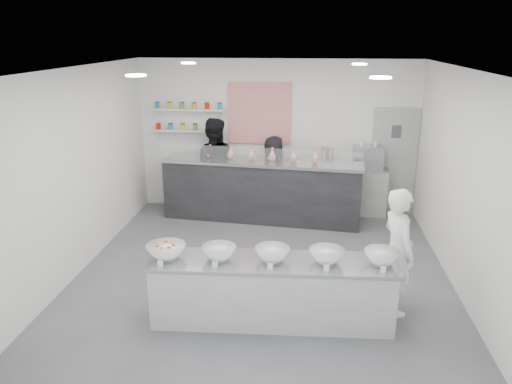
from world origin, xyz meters
TOP-DOWN VIEW (x-y plane):
  - floor at (0.00, 0.00)m, footprint 6.00×6.00m
  - ceiling at (0.00, 0.00)m, footprint 6.00×6.00m
  - back_wall at (0.00, 3.00)m, footprint 5.50×0.00m
  - left_wall at (-2.75, 0.00)m, footprint 0.00×6.00m
  - right_wall at (2.75, 0.00)m, footprint 0.00×6.00m
  - back_door at (2.30, 2.97)m, footprint 0.88×0.04m
  - pattern_panel at (-0.35, 2.98)m, footprint 1.25×0.03m
  - jar_shelf_lower at (-1.75, 2.90)m, footprint 1.45×0.22m
  - jar_shelf_upper at (-1.75, 2.90)m, footprint 1.45×0.22m
  - preserve_jars at (-1.75, 2.88)m, footprint 1.45×0.10m
  - downlight_0 at (-1.40, -1.00)m, footprint 0.24×0.24m
  - downlight_1 at (1.40, -1.00)m, footprint 0.24×0.24m
  - downlight_2 at (-1.40, 1.60)m, footprint 0.24×0.24m
  - downlight_3 at (1.40, 1.60)m, footprint 0.24×0.24m
  - prep_counter at (0.24, -1.29)m, footprint 3.05×0.81m
  - back_bar at (-0.23, 2.27)m, footprint 3.84×1.09m
  - sneeze_guard at (-0.27, 1.94)m, footprint 3.72×0.41m
  - espresso_ledge at (1.55, 2.78)m, footprint 1.27×0.41m
  - espresso_machine at (1.77, 2.78)m, footprint 0.56×0.39m
  - cup_stacks at (1.00, 2.78)m, footprint 0.27×0.24m
  - prep_bowls at (0.24, -1.29)m, footprint 3.04×0.65m
  - label_cards at (0.22, -1.82)m, footprint 2.66×0.04m
  - cookie_bags at (-0.23, 2.27)m, footprint 2.14×0.37m
  - woman_prep at (1.79, -0.86)m, footprint 0.57×0.70m
  - staff_left at (-1.22, 2.60)m, footprint 0.94×0.74m
  - staff_right at (-0.03, 2.60)m, footprint 0.80×0.54m

SIDE VIEW (x-z plane):
  - floor at x=0.00m, z-range 0.00..0.00m
  - prep_counter at x=0.24m, z-range 0.00..0.82m
  - espresso_ledge at x=1.55m, z-range 0.00..0.95m
  - back_bar at x=-0.23m, z-range 0.00..1.17m
  - staff_right at x=-0.03m, z-range 0.00..1.58m
  - woman_prep at x=1.79m, z-range 0.00..1.66m
  - label_cards at x=0.22m, z-range 0.82..0.89m
  - prep_bowls at x=0.24m, z-range 0.82..0.99m
  - staff_left at x=-1.22m, z-range 0.00..1.91m
  - back_door at x=2.30m, z-range 0.00..2.10m
  - cup_stacks at x=1.00m, z-range 0.95..1.31m
  - espresso_machine at x=1.77m, z-range 0.95..1.38m
  - cookie_bags at x=-0.23m, z-range 1.17..1.44m
  - sneeze_guard at x=-0.27m, z-range 1.17..1.49m
  - back_wall at x=0.00m, z-range -1.25..4.25m
  - left_wall at x=-2.75m, z-range -1.50..4.50m
  - right_wall at x=2.75m, z-range -1.50..4.50m
  - jar_shelf_lower at x=-1.75m, z-range 1.58..1.62m
  - preserve_jars at x=-1.75m, z-range 1.60..2.16m
  - pattern_panel at x=-0.35m, z-range 1.35..2.55m
  - jar_shelf_upper at x=-1.75m, z-range 2.00..2.04m
  - downlight_0 at x=-1.40m, z-range 2.97..2.99m
  - downlight_1 at x=1.40m, z-range 2.97..2.99m
  - downlight_2 at x=-1.40m, z-range 2.97..2.99m
  - downlight_3 at x=1.40m, z-range 2.97..2.99m
  - ceiling at x=0.00m, z-range 3.00..3.00m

